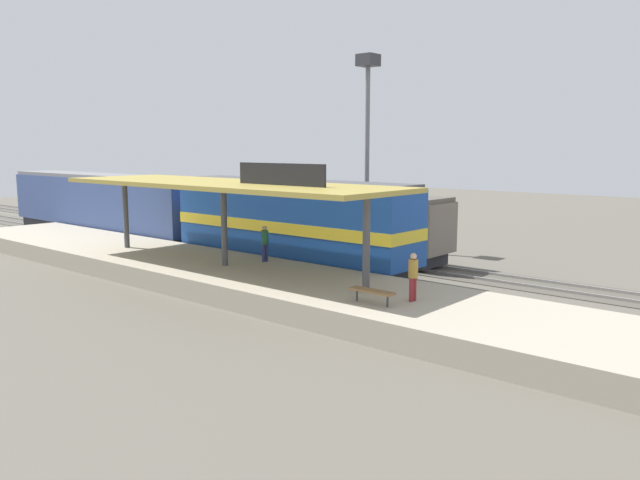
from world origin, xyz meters
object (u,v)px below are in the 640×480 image
platform_bench (372,292)px  light_mast (368,111)px  freight_car (350,224)px  person_walking (265,242)px  passenger_carriage_single (103,204)px  person_waiting (413,274)px  locomotive (290,223)px

platform_bench → light_mast: 18.72m
freight_car → person_walking: bearing=-174.7°
passenger_carriage_single → person_waiting: size_ratio=11.70×
platform_bench → locomotive: bearing=57.8°
passenger_carriage_single → light_mast: (7.80, -17.05, 6.08)m
light_mast → passenger_carriage_single: bearing=114.6°
freight_car → light_mast: size_ratio=1.03×
light_mast → person_waiting: size_ratio=6.84×
passenger_carriage_single → person_waiting: bearing=-99.4°
freight_car → light_mast: 7.28m
locomotive → person_walking: size_ratio=8.44×
freight_car → person_walking: 7.35m
passenger_carriage_single → light_mast: light_mast is taller
locomotive → freight_car: size_ratio=1.20×
freight_car → platform_bench: bearing=-138.8°
light_mast → person_walking: (-10.52, -1.88, -6.54)m
freight_car → person_waiting: bearing=-132.6°
passenger_carriage_single → person_walking: passenger_carriage_single is taller
light_mast → platform_bench: bearing=-142.8°
freight_car → light_mast: (3.20, 1.20, 6.43)m
passenger_carriage_single → freight_car: bearing=-75.9°
platform_bench → light_mast: bearing=37.2°
platform_bench → passenger_carriage_single: bearing=77.7°
person_walking → platform_bench: bearing=-110.9°
platform_bench → person_waiting: size_ratio=0.99×
freight_car → light_mast: light_mast is taller
freight_car → locomotive: bearing=176.9°
locomotive → passenger_carriage_single: bearing=90.0°
platform_bench → passenger_carriage_single: (6.00, 27.54, 0.97)m
light_mast → freight_car: bearing=-159.4°
platform_bench → locomotive: size_ratio=0.12×
locomotive → freight_car: bearing=-3.1°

